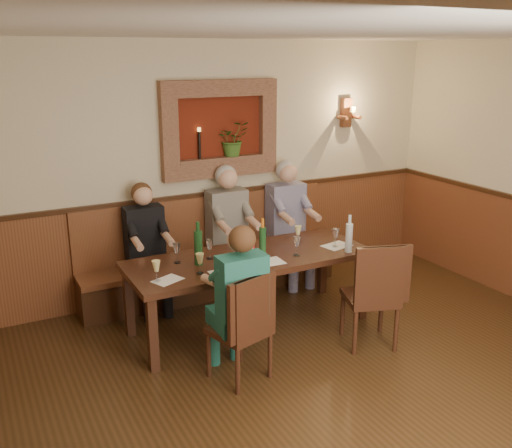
{
  "coord_description": "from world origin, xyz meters",
  "views": [
    {
      "loc": [
        -2.37,
        -2.82,
        2.65
      ],
      "look_at": [
        0.1,
        1.9,
        1.05
      ],
      "focal_mm": 40.0,
      "sensor_mm": 36.0,
      "label": 1
    }
  ],
  "objects_px": {
    "dining_table": "(249,263)",
    "person_bench_right": "(289,233)",
    "bench": "(212,266)",
    "wine_bottle_green_a": "(263,241)",
    "chair_near_left": "(241,348)",
    "spittoon_bucket": "(245,250)",
    "water_bottle": "(349,237)",
    "person_bench_left": "(148,260)",
    "person_chair_front": "(238,315)",
    "wine_bottle_green_b": "(198,247)",
    "chair_near_right": "(370,315)",
    "person_bench_mid": "(231,242)"
  },
  "relations": [
    {
      "from": "dining_table",
      "to": "person_bench_right",
      "type": "xyz_separation_m",
      "value": [
        0.96,
        0.84,
        -0.07
      ]
    },
    {
      "from": "bench",
      "to": "wine_bottle_green_a",
      "type": "height_order",
      "value": "wine_bottle_green_a"
    },
    {
      "from": "wine_bottle_green_a",
      "to": "dining_table",
      "type": "bearing_deg",
      "value": 156.09
    },
    {
      "from": "dining_table",
      "to": "chair_near_left",
      "type": "relative_size",
      "value": 2.47
    },
    {
      "from": "dining_table",
      "to": "wine_bottle_green_a",
      "type": "relative_size",
      "value": 6.3
    },
    {
      "from": "spittoon_bucket",
      "to": "chair_near_left",
      "type": "bearing_deg",
      "value": -118.97
    },
    {
      "from": "wine_bottle_green_a",
      "to": "water_bottle",
      "type": "relative_size",
      "value": 1.0
    },
    {
      "from": "spittoon_bucket",
      "to": "wine_bottle_green_a",
      "type": "bearing_deg",
      "value": 13.68
    },
    {
      "from": "person_bench_left",
      "to": "bench",
      "type": "bearing_deg",
      "value": 7.73
    },
    {
      "from": "person_bench_right",
      "to": "person_chair_front",
      "type": "xyz_separation_m",
      "value": [
        -1.46,
        -1.62,
        -0.04
      ]
    },
    {
      "from": "dining_table",
      "to": "person_bench_right",
      "type": "bearing_deg",
      "value": 41.15
    },
    {
      "from": "person_bench_left",
      "to": "person_bench_right",
      "type": "bearing_deg",
      "value": -0.09
    },
    {
      "from": "spittoon_bucket",
      "to": "wine_bottle_green_a",
      "type": "distance_m",
      "value": 0.23
    },
    {
      "from": "person_chair_front",
      "to": "wine_bottle_green_b",
      "type": "xyz_separation_m",
      "value": [
        -0.02,
        0.79,
        0.36
      ]
    },
    {
      "from": "dining_table",
      "to": "chair_near_left",
      "type": "height_order",
      "value": "chair_near_left"
    },
    {
      "from": "person_bench_left",
      "to": "water_bottle",
      "type": "xyz_separation_m",
      "value": [
        1.7,
        -1.19,
        0.34
      ]
    },
    {
      "from": "spittoon_bucket",
      "to": "dining_table",
      "type": "bearing_deg",
      "value": 45.6
    },
    {
      "from": "wine_bottle_green_b",
      "to": "dining_table",
      "type": "bearing_deg",
      "value": -1.25
    },
    {
      "from": "spittoon_bucket",
      "to": "water_bottle",
      "type": "distance_m",
      "value": 1.07
    },
    {
      "from": "chair_near_right",
      "to": "water_bottle",
      "type": "relative_size",
      "value": 2.71
    },
    {
      "from": "dining_table",
      "to": "wine_bottle_green_b",
      "type": "xyz_separation_m",
      "value": [
        -0.53,
        0.01,
        0.25
      ]
    },
    {
      "from": "dining_table",
      "to": "chair_near_left",
      "type": "xyz_separation_m",
      "value": [
        -0.5,
        -0.83,
        -0.39
      ]
    },
    {
      "from": "wine_bottle_green_b",
      "to": "water_bottle",
      "type": "bearing_deg",
      "value": -13.77
    },
    {
      "from": "water_bottle",
      "to": "person_bench_mid",
      "type": "bearing_deg",
      "value": 122.16
    },
    {
      "from": "bench",
      "to": "wine_bottle_green_b",
      "type": "relative_size",
      "value": 7.18
    },
    {
      "from": "person_bench_mid",
      "to": "person_bench_right",
      "type": "xyz_separation_m",
      "value": [
        0.77,
        0.0,
        -0.01
      ]
    },
    {
      "from": "dining_table",
      "to": "bench",
      "type": "xyz_separation_m",
      "value": [
        0.0,
        0.94,
        -0.35
      ]
    },
    {
      "from": "person_bench_right",
      "to": "water_bottle",
      "type": "relative_size",
      "value": 3.85
    },
    {
      "from": "chair_near_right",
      "to": "person_bench_mid",
      "type": "bearing_deg",
      "value": 130.13
    },
    {
      "from": "chair_near_left",
      "to": "wine_bottle_green_b",
      "type": "bearing_deg",
      "value": 75.49
    },
    {
      "from": "chair_near_right",
      "to": "person_bench_left",
      "type": "height_order",
      "value": "person_bench_left"
    },
    {
      "from": "chair_near_left",
      "to": "spittoon_bucket",
      "type": "xyz_separation_m",
      "value": [
        0.4,
        0.72,
        0.58
      ]
    },
    {
      "from": "dining_table",
      "to": "person_bench_left",
      "type": "height_order",
      "value": "person_bench_left"
    },
    {
      "from": "chair_near_left",
      "to": "person_bench_right",
      "type": "distance_m",
      "value": 2.24
    },
    {
      "from": "person_bench_left",
      "to": "spittoon_bucket",
      "type": "height_order",
      "value": "person_bench_left"
    },
    {
      "from": "person_chair_front",
      "to": "bench",
      "type": "bearing_deg",
      "value": 73.57
    },
    {
      "from": "person_chair_front",
      "to": "wine_bottle_green_a",
      "type": "distance_m",
      "value": 1.02
    },
    {
      "from": "chair_near_left",
      "to": "person_bench_mid",
      "type": "height_order",
      "value": "person_bench_mid"
    },
    {
      "from": "chair_near_right",
      "to": "water_bottle",
      "type": "height_order",
      "value": "water_bottle"
    },
    {
      "from": "bench",
      "to": "person_bench_mid",
      "type": "relative_size",
      "value": 2.03
    },
    {
      "from": "chair_near_left",
      "to": "spittoon_bucket",
      "type": "bearing_deg",
      "value": 44.93
    },
    {
      "from": "wine_bottle_green_a",
      "to": "person_chair_front",
      "type": "bearing_deg",
      "value": -130.78
    },
    {
      "from": "wine_bottle_green_b",
      "to": "chair_near_right",
      "type": "bearing_deg",
      "value": -32.46
    },
    {
      "from": "chair_near_left",
      "to": "wine_bottle_green_b",
      "type": "height_order",
      "value": "wine_bottle_green_b"
    },
    {
      "from": "chair_near_right",
      "to": "spittoon_bucket",
      "type": "distance_m",
      "value": 1.32
    },
    {
      "from": "chair_near_right",
      "to": "wine_bottle_green_b",
      "type": "xyz_separation_m",
      "value": [
        -1.36,
        0.86,
        0.62
      ]
    },
    {
      "from": "dining_table",
      "to": "chair_near_right",
      "type": "distance_m",
      "value": 1.25
    },
    {
      "from": "chair_near_left",
      "to": "person_bench_left",
      "type": "relative_size",
      "value": 0.7
    },
    {
      "from": "person_bench_right",
      "to": "person_bench_mid",
      "type": "bearing_deg",
      "value": -179.97
    },
    {
      "from": "person_bench_mid",
      "to": "spittoon_bucket",
      "type": "distance_m",
      "value": 1.02
    }
  ]
}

